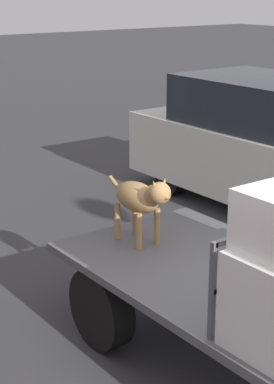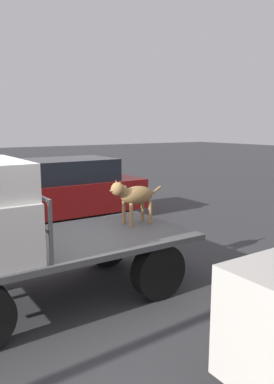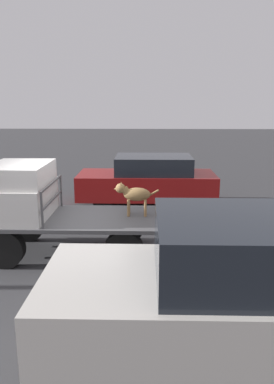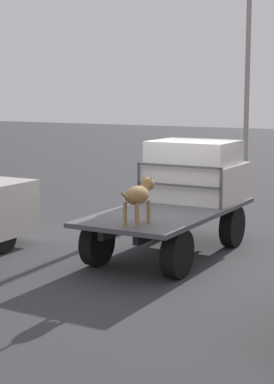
# 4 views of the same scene
# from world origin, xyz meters

# --- Properties ---
(ground_plane) EXTENTS (80.00, 80.00, 0.00)m
(ground_plane) POSITION_xyz_m (0.00, 0.00, 0.00)
(ground_plane) COLOR #38383A
(flatbed_truck) EXTENTS (3.93, 1.85, 0.86)m
(flatbed_truck) POSITION_xyz_m (0.00, 0.00, 0.62)
(flatbed_truck) COLOR black
(flatbed_truck) RESTS_ON ground
(dog) EXTENTS (1.00, 0.30, 0.75)m
(dog) POSITION_xyz_m (-1.39, -0.16, 1.34)
(dog) COLOR #9E7547
(dog) RESTS_ON flatbed_truck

